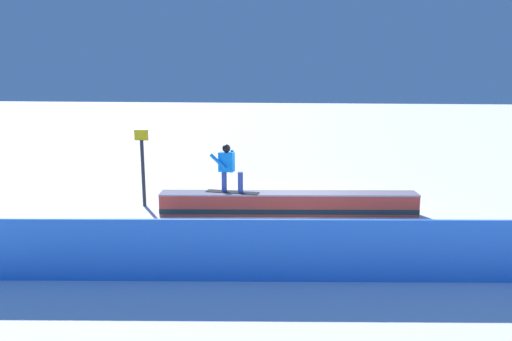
# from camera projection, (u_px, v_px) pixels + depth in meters

# --- Properties ---
(ground_plane) EXTENTS (120.00, 120.00, 0.00)m
(ground_plane) POSITION_uv_depth(u_px,v_px,m) (288.00, 215.00, 12.54)
(ground_plane) COLOR white
(grind_box) EXTENTS (6.98, 1.35, 0.62)m
(grind_box) POSITION_uv_depth(u_px,v_px,m) (288.00, 205.00, 12.48)
(grind_box) COLOR red
(grind_box) RESTS_ON ground_plane
(snowboarder) EXTENTS (1.48, 0.48, 1.31)m
(snowboarder) POSITION_uv_depth(u_px,v_px,m) (228.00, 167.00, 12.33)
(snowboarder) COLOR black
(snowboarder) RESTS_ON grind_box
(safety_fence) EXTENTS (12.92, 1.50, 1.18)m
(safety_fence) POSITION_uv_depth(u_px,v_px,m) (276.00, 251.00, 8.29)
(safety_fence) COLOR #347DEE
(safety_fence) RESTS_ON ground_plane
(trail_marker) EXTENTS (0.40, 0.10, 2.22)m
(trail_marker) POSITION_uv_depth(u_px,v_px,m) (143.00, 166.00, 13.18)
(trail_marker) COLOR #262628
(trail_marker) RESTS_ON ground_plane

